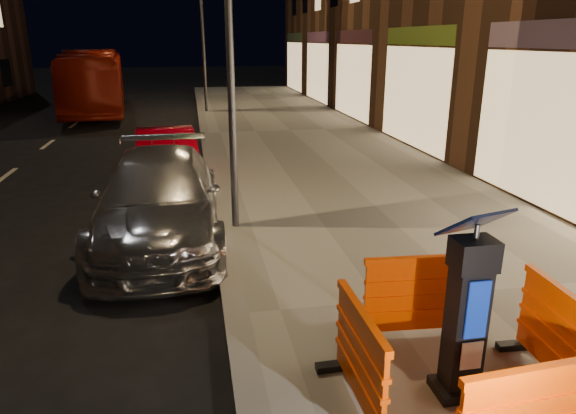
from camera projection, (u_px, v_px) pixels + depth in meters
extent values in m
plane|color=black|center=(237.00, 325.00, 6.06)|extent=(120.00, 120.00, 0.00)
cube|color=gray|center=(471.00, 297.00, 6.56)|extent=(6.00, 60.00, 0.15)
cube|color=slate|center=(237.00, 319.00, 6.04)|extent=(0.30, 60.00, 0.15)
cube|color=black|center=(467.00, 311.00, 4.42)|extent=(0.54, 0.54, 1.68)
cube|color=#FA4500|center=(418.00, 297.00, 5.43)|extent=(1.23, 0.58, 0.94)
cube|color=#FA4500|center=(360.00, 359.00, 4.38)|extent=(0.51, 1.21, 0.94)
cube|color=#FA4500|center=(558.00, 337.00, 4.70)|extent=(0.56, 1.23, 0.94)
imported|color=#A6A6AA|center=(163.00, 238.00, 8.71)|extent=(1.99, 4.88, 1.42)
imported|color=#9A0110|center=(169.00, 184.00, 11.98)|extent=(1.67, 3.89, 1.25)
imported|color=maroon|center=(98.00, 112.00, 23.69)|extent=(3.40, 10.13, 2.77)
cylinder|color=#3F3F44|center=(230.00, 44.00, 7.93)|extent=(0.12, 0.12, 6.00)
cylinder|color=#3F3F44|center=(203.00, 40.00, 21.94)|extent=(0.12, 0.12, 6.00)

